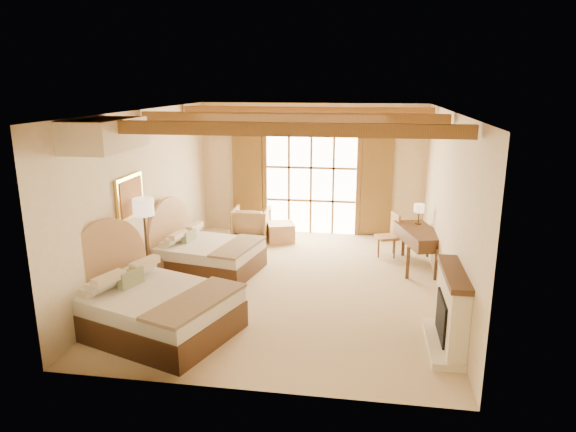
% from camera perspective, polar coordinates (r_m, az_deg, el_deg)
% --- Properties ---
extents(floor, '(7.00, 7.00, 0.00)m').
position_cam_1_polar(floor, '(9.76, 0.22, -7.51)').
color(floor, '#CFB58D').
rests_on(floor, ground).
extents(wall_back, '(5.50, 0.00, 5.50)m').
position_cam_1_polar(wall_back, '(12.68, 2.62, 5.19)').
color(wall_back, beige).
rests_on(wall_back, ground).
extents(wall_left, '(0.00, 7.00, 7.00)m').
position_cam_1_polar(wall_left, '(10.05, -15.47, 2.16)').
color(wall_left, beige).
rests_on(wall_left, ground).
extents(wall_right, '(0.00, 7.00, 7.00)m').
position_cam_1_polar(wall_right, '(9.28, 17.27, 1.01)').
color(wall_right, beige).
rests_on(wall_right, ground).
extents(ceiling, '(7.00, 7.00, 0.00)m').
position_cam_1_polar(ceiling, '(9.05, 0.24, 11.60)').
color(ceiling, '#A97030').
rests_on(ceiling, ground).
extents(ceiling_beams, '(5.39, 4.60, 0.18)m').
position_cam_1_polar(ceiling_beams, '(9.06, 0.24, 10.84)').
color(ceiling_beams, olive).
rests_on(ceiling_beams, ceiling).
extents(french_doors, '(3.95, 0.08, 2.60)m').
position_cam_1_polar(french_doors, '(12.68, 2.57, 3.59)').
color(french_doors, white).
rests_on(french_doors, ground).
extents(fireplace, '(0.46, 1.40, 1.16)m').
position_cam_1_polar(fireplace, '(7.73, 17.58, -10.32)').
color(fireplace, beige).
rests_on(fireplace, ground).
extents(painting, '(0.06, 0.95, 0.75)m').
position_cam_1_polar(painting, '(9.34, -17.13, 2.05)').
color(painting, '#F1CC54').
rests_on(painting, wall_left).
extents(canopy_valance, '(0.70, 1.40, 0.45)m').
position_cam_1_polar(canopy_valance, '(7.92, -19.71, 8.50)').
color(canopy_valance, '#FAE0C4').
rests_on(canopy_valance, ceiling).
extents(bed_near, '(2.69, 2.27, 1.43)m').
position_cam_1_polar(bed_near, '(8.11, -15.38, -9.51)').
color(bed_near, '#4D331B').
rests_on(bed_near, floor).
extents(bed_far, '(2.17, 1.78, 1.26)m').
position_cam_1_polar(bed_far, '(10.44, -9.50, -4.00)').
color(bed_far, '#4D331B').
rests_on(bed_far, floor).
extents(nightstand, '(0.65, 0.65, 0.64)m').
position_cam_1_polar(nightstand, '(9.51, -15.83, -6.65)').
color(nightstand, '#4D331B').
rests_on(nightstand, floor).
extents(floor_lamp, '(0.36, 0.36, 1.72)m').
position_cam_1_polar(floor_lamp, '(9.37, -15.72, 0.36)').
color(floor_lamp, '#3B2B19').
rests_on(floor_lamp, floor).
extents(armchair, '(0.87, 0.89, 0.79)m').
position_cam_1_polar(armchair, '(12.36, -4.09, -0.81)').
color(armchair, '#A18054').
rests_on(armchair, floor).
extents(ottoman, '(0.76, 0.76, 0.44)m').
position_cam_1_polar(ottoman, '(12.23, -0.81, -1.79)').
color(ottoman, tan).
rests_on(ottoman, floor).
extents(desk, '(1.02, 1.60, 0.80)m').
position_cam_1_polar(desk, '(10.80, 14.36, -3.35)').
color(desk, '#4D331B').
rests_on(desk, floor).
extents(desk_chair, '(0.55, 0.54, 0.95)m').
position_cam_1_polar(desk_chair, '(11.40, 11.00, -2.92)').
color(desk_chair, '#B68548').
rests_on(desk_chair, floor).
extents(desk_lamp, '(0.22, 0.22, 0.43)m').
position_cam_1_polar(desk_lamp, '(11.02, 14.37, 0.77)').
color(desk_lamp, '#3B2B19').
rests_on(desk_lamp, desk).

